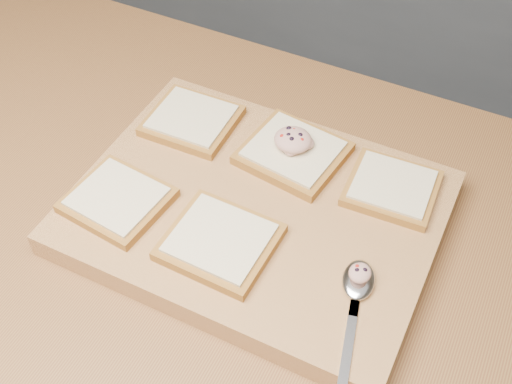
% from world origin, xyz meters
% --- Properties ---
extents(back_counter, '(3.60, 0.62, 0.94)m').
position_xyz_m(back_counter, '(0.00, 1.43, 0.47)').
color(back_counter, slate).
rests_on(back_counter, ground).
extents(cutting_board, '(0.47, 0.36, 0.04)m').
position_xyz_m(cutting_board, '(-0.15, 0.04, 0.92)').
color(cutting_board, tan).
rests_on(cutting_board, island_counter).
extents(bread_far_left, '(0.13, 0.12, 0.02)m').
position_xyz_m(bread_far_left, '(-0.30, 0.13, 0.95)').
color(bread_far_left, '#A46E2A').
rests_on(bread_far_left, cutting_board).
extents(bread_far_center, '(0.15, 0.14, 0.02)m').
position_xyz_m(bread_far_center, '(-0.14, 0.14, 0.95)').
color(bread_far_center, '#A46E2A').
rests_on(bread_far_center, cutting_board).
extents(bread_far_right, '(0.12, 0.11, 0.02)m').
position_xyz_m(bread_far_right, '(0.00, 0.14, 0.95)').
color(bread_far_right, '#A46E2A').
rests_on(bread_far_right, cutting_board).
extents(bread_near_left, '(0.13, 0.12, 0.02)m').
position_xyz_m(bread_near_left, '(-0.31, -0.05, 0.95)').
color(bread_near_left, '#A46E2A').
rests_on(bread_near_left, cutting_board).
extents(bread_near_center, '(0.13, 0.12, 0.02)m').
position_xyz_m(bread_near_center, '(-0.16, -0.05, 0.95)').
color(bread_near_center, '#A46E2A').
rests_on(bread_near_center, cutting_board).
extents(tuna_salad_dollop, '(0.05, 0.05, 0.02)m').
position_xyz_m(tuna_salad_dollop, '(-0.15, 0.14, 0.97)').
color(tuna_salad_dollop, tan).
rests_on(tuna_salad_dollop, bread_far_center).
extents(spoon, '(0.07, 0.20, 0.01)m').
position_xyz_m(spoon, '(0.01, -0.03, 0.94)').
color(spoon, silver).
rests_on(spoon, cutting_board).
extents(spoon_salad, '(0.03, 0.03, 0.02)m').
position_xyz_m(spoon_salad, '(0.01, -0.02, 0.96)').
color(spoon_salad, tan).
rests_on(spoon_salad, spoon).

